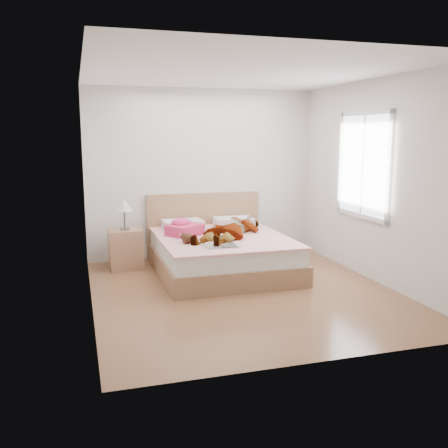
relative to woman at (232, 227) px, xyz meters
name	(u,v)px	position (x,y,z in m)	size (l,w,h in m)	color
ground	(244,292)	(-0.16, -1.00, -0.63)	(4.00, 4.00, 0.00)	#4D2C18
woman	(232,227)	(0.00, 0.00, 0.00)	(0.64, 1.71, 0.24)	white
hair	(185,228)	(-0.57, 0.45, -0.07)	(0.48, 0.59, 0.09)	black
phone	(191,221)	(-0.50, 0.40, 0.05)	(0.04, 0.09, 0.01)	silver
room_shell	(364,165)	(1.61, -0.70, 0.87)	(4.00, 4.00, 4.00)	white
bed	(220,251)	(-0.16, 0.03, -0.35)	(1.80, 2.08, 1.00)	brown
towel	(184,228)	(-0.65, 0.19, -0.02)	(0.58, 0.56, 0.24)	#DF3C62
magazine	(220,246)	(-0.36, -0.66, -0.11)	(0.47, 0.33, 0.03)	silver
coffee_mug	(224,237)	(-0.23, -0.36, -0.07)	(0.13, 0.11, 0.09)	white
plush_toy	(187,238)	(-0.72, -0.34, -0.05)	(0.19, 0.25, 0.13)	black
nightstand	(125,246)	(-1.43, 0.52, -0.29)	(0.48, 0.43, 1.01)	#945E44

